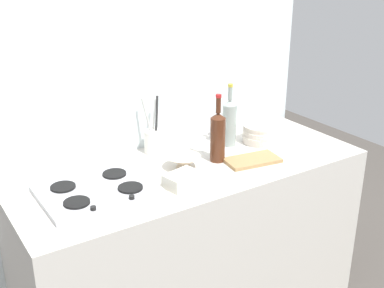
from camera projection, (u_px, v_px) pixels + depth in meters
name	position (u px, v px, depth m)	size (l,w,h in m)	color
counter_block	(192.00, 243.00, 2.62)	(1.80, 0.70, 0.90)	beige
backsplash_panel	(153.00, 76.00, 2.61)	(1.90, 0.06, 2.56)	silver
stovetop_hob	(97.00, 190.00, 2.18)	(0.50, 0.38, 0.04)	#B2B2B7
plate_stack	(261.00, 133.00, 2.74)	(0.21, 0.21, 0.10)	silver
wine_bottle_leftmost	(229.00, 122.00, 2.67)	(0.08, 0.08, 0.35)	gray
wine_bottle_mid_left	(218.00, 136.00, 2.47)	(0.08, 0.08, 0.35)	#472314
mixing_bowl	(183.00, 161.00, 2.42)	(0.17, 0.17, 0.07)	beige
butter_dish	(182.00, 180.00, 2.24)	(0.16, 0.10, 0.06)	silver
utensil_crock	(154.00, 140.00, 2.59)	(0.10, 0.10, 0.30)	silver
condiment_jar_front	(220.00, 128.00, 2.81)	(0.07, 0.07, 0.11)	#66384C
cutting_board	(252.00, 160.00, 2.50)	(0.28, 0.15, 0.02)	#9E7A4C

